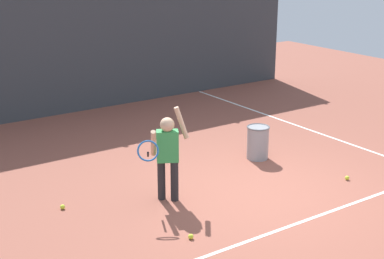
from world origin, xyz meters
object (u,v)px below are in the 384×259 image
object	(u,v)px
tennis_player	(167,151)
ball_hopper	(258,142)
tennis_ball_1	(191,237)
tennis_ball_2	(63,207)
tennis_ball_0	(347,178)

from	to	relation	value
tennis_player	ball_hopper	size ratio (longest dim) A/B	2.40
tennis_player	tennis_ball_1	world-z (taller)	tennis_player
tennis_ball_2	ball_hopper	bearing A→B (deg)	0.04
tennis_ball_0	tennis_ball_1	distance (m)	3.02
tennis_player	ball_hopper	distance (m)	2.25
ball_hopper	tennis_ball_2	size ratio (longest dim) A/B	8.52
tennis_player	tennis_ball_0	world-z (taller)	tennis_player
tennis_player	tennis_ball_0	xyz separation A→B (m)	(2.65, -0.94, -0.69)
tennis_ball_1	tennis_player	bearing A→B (deg)	71.98
ball_hopper	tennis_ball_0	bearing A→B (deg)	-70.77
tennis_ball_0	tennis_ball_1	world-z (taller)	same
tennis_player	tennis_ball_0	size ratio (longest dim) A/B	20.46
ball_hopper	tennis_ball_0	xyz separation A→B (m)	(0.52, -1.49, -0.26)
tennis_ball_2	tennis_player	bearing A→B (deg)	-22.59
ball_hopper	tennis_ball_1	bearing A→B (deg)	-146.14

